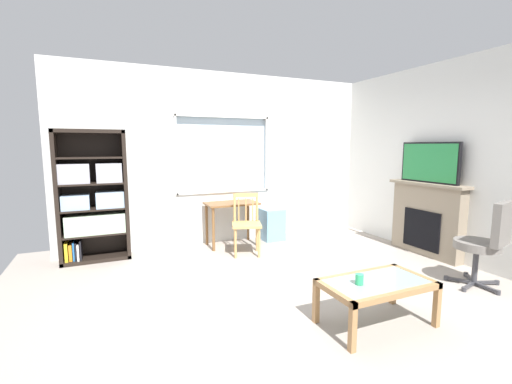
# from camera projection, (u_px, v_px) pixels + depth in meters

# --- Properties ---
(ground) EXTENTS (6.14, 5.73, 0.02)m
(ground) POSITION_uv_depth(u_px,v_px,m) (293.00, 294.00, 3.75)
(ground) COLOR #9E9389
(wall_back_with_window) EXTENTS (5.14, 0.15, 2.78)m
(wall_back_with_window) POSITION_uv_depth(u_px,v_px,m) (223.00, 159.00, 5.70)
(wall_back_with_window) COLOR silver
(wall_back_with_window) RESTS_ON ground
(wall_right) EXTENTS (0.12, 4.93, 2.78)m
(wall_right) POSITION_uv_depth(u_px,v_px,m) (464.00, 162.00, 4.62)
(wall_right) COLOR silver
(wall_right) RESTS_ON ground
(bookshelf) EXTENTS (0.90, 0.38, 1.82)m
(bookshelf) POSITION_uv_depth(u_px,v_px,m) (93.00, 200.00, 4.76)
(bookshelf) COLOR black
(bookshelf) RESTS_ON ground
(desk_under_window) EXTENTS (0.83, 0.47, 0.70)m
(desk_under_window) POSITION_uv_depth(u_px,v_px,m) (232.00, 210.00, 5.50)
(desk_under_window) COLOR brown
(desk_under_window) RESTS_ON ground
(wooden_chair) EXTENTS (0.53, 0.51, 0.90)m
(wooden_chair) POSITION_uv_depth(u_px,v_px,m) (246.00, 223.00, 5.07)
(wooden_chair) COLOR tan
(wooden_chair) RESTS_ON ground
(plastic_drawer_unit) EXTENTS (0.35, 0.40, 0.54)m
(plastic_drawer_unit) POSITION_uv_depth(u_px,v_px,m) (271.00, 224.00, 5.89)
(plastic_drawer_unit) COLOR #72ADDB
(plastic_drawer_unit) RESTS_ON ground
(fireplace) EXTENTS (0.26, 1.21, 1.07)m
(fireplace) POSITION_uv_depth(u_px,v_px,m) (426.00, 219.00, 5.03)
(fireplace) COLOR gray
(fireplace) RESTS_ON ground
(tv) EXTENTS (0.06, 0.93, 0.58)m
(tv) POSITION_uv_depth(u_px,v_px,m) (429.00, 163.00, 4.92)
(tv) COLOR black
(tv) RESTS_ON fireplace
(office_chair) EXTENTS (0.58, 0.56, 1.00)m
(office_chair) POSITION_uv_depth(u_px,v_px,m) (486.00, 240.00, 3.83)
(office_chair) COLOR slate
(office_chair) RESTS_ON ground
(coffee_table) EXTENTS (0.98, 0.55, 0.41)m
(coffee_table) POSITION_uv_depth(u_px,v_px,m) (376.00, 287.00, 3.05)
(coffee_table) COLOR #8C9E99
(coffee_table) RESTS_ON ground
(sippy_cup) EXTENTS (0.07, 0.07, 0.09)m
(sippy_cup) POSITION_uv_depth(u_px,v_px,m) (359.00, 279.00, 2.96)
(sippy_cup) COLOR #33B770
(sippy_cup) RESTS_ON coffee_table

